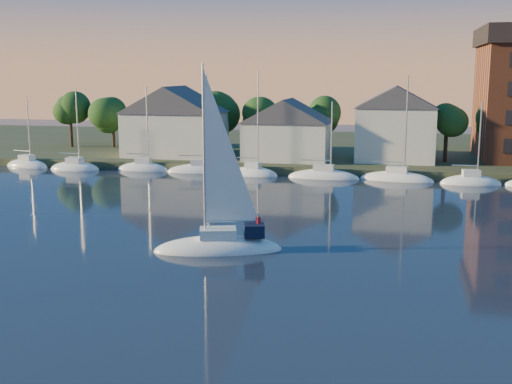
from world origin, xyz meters
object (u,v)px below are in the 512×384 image
(clubhouse_west, at_px, (175,120))
(clubhouse_east, at_px, (396,123))
(clubhouse_centre, at_px, (287,129))
(hero_sailboat, at_px, (220,243))

(clubhouse_west, distance_m, clubhouse_east, 30.02)
(clubhouse_centre, xyz_separation_m, clubhouse_east, (14.00, 2.00, 0.87))
(clubhouse_centre, bearing_deg, hero_sailboat, -86.86)
(hero_sailboat, bearing_deg, clubhouse_east, -121.33)
(clubhouse_east, xyz_separation_m, hero_sailboat, (-11.72, -43.53, -5.41))
(clubhouse_centre, relative_size, clubhouse_east, 1.10)
(hero_sailboat, bearing_deg, clubhouse_centre, -103.12)
(clubhouse_centre, bearing_deg, clubhouse_east, 8.13)
(clubhouse_west, bearing_deg, clubhouse_centre, -3.58)
(clubhouse_west, bearing_deg, hero_sailboat, -66.75)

